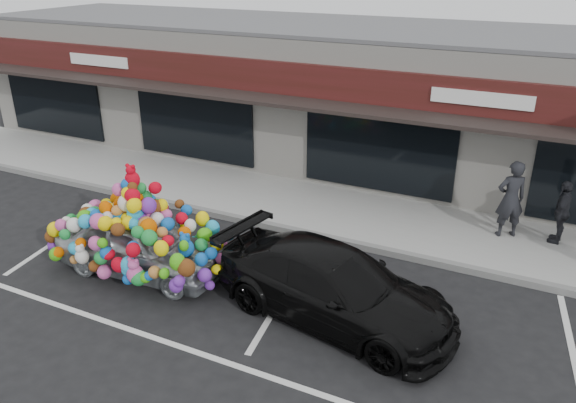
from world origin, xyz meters
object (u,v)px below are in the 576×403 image
at_px(black_sedan, 334,286).
at_px(pedestrian_c, 562,212).
at_px(pedestrian_a, 511,199).
at_px(toy_car, 140,238).

bearing_deg(black_sedan, pedestrian_c, -26.64).
bearing_deg(pedestrian_a, toy_car, 5.79).
xyz_separation_m(toy_car, pedestrian_c, (8.02, 5.10, 0.11)).
height_order(toy_car, black_sedan, toy_car).
xyz_separation_m(pedestrian_a, pedestrian_c, (1.12, 0.18, -0.18)).
distance_m(toy_car, pedestrian_a, 8.48).
distance_m(toy_car, pedestrian_c, 9.51).
height_order(black_sedan, pedestrian_c, pedestrian_c).
bearing_deg(black_sedan, pedestrian_a, -18.15).
relative_size(toy_car, pedestrian_c, 2.71).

